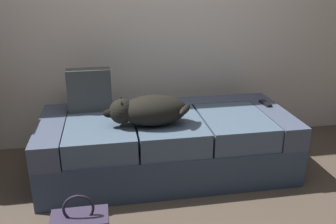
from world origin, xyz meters
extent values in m
cube|color=#324259|center=(0.00, 1.02, 0.15)|extent=(1.95, 0.86, 0.30)
cube|color=#434C63|center=(-0.87, 1.02, 0.39)|extent=(0.20, 0.86, 0.18)
cube|color=#434C63|center=(0.87, 1.02, 0.39)|extent=(0.20, 0.86, 0.18)
cube|color=#434C63|center=(0.00, 1.35, 0.39)|extent=(1.55, 0.20, 0.18)
cube|color=#465A6E|center=(-0.52, 0.92, 0.39)|extent=(0.50, 0.65, 0.18)
cube|color=#465A6E|center=(0.00, 0.92, 0.39)|extent=(0.50, 0.65, 0.18)
cube|color=#465A6E|center=(0.52, 0.92, 0.39)|extent=(0.50, 0.65, 0.18)
ellipsoid|color=black|center=(-0.12, 0.86, 0.59)|extent=(0.49, 0.28, 0.22)
sphere|color=black|center=(-0.35, 0.87, 0.59)|extent=(0.18, 0.18, 0.18)
ellipsoid|color=black|center=(-0.43, 0.87, 0.58)|extent=(0.11, 0.07, 0.06)
cone|color=black|center=(-0.35, 0.82, 0.66)|extent=(0.05, 0.05, 0.05)
cone|color=black|center=(-0.35, 0.92, 0.66)|extent=(0.05, 0.05, 0.05)
ellipsoid|color=black|center=(0.09, 0.81, 0.60)|extent=(0.14, 0.19, 0.05)
cube|color=black|center=(0.86, 1.13, 0.49)|extent=(0.06, 0.15, 0.02)
cube|color=#3E413F|center=(-0.58, 1.25, 0.65)|extent=(0.34, 0.13, 0.34)
torus|color=#241E2E|center=(-0.64, 0.18, 0.29)|extent=(0.18, 0.02, 0.18)
camera|label=1|loc=(-0.44, -1.55, 1.49)|focal=38.43mm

